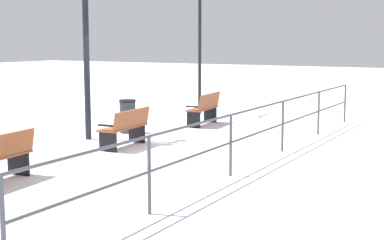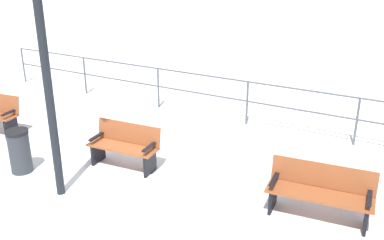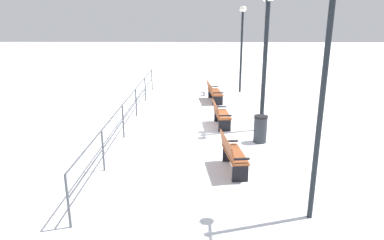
% 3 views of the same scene
% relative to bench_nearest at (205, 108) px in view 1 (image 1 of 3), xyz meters
% --- Properties ---
extents(ground_plane, '(80.00, 80.00, 0.00)m').
position_rel_bench_nearest_xyz_m(ground_plane, '(-0.04, 3.77, -0.48)').
color(ground_plane, white).
rests_on(ground_plane, ground).
extents(bench_nearest, '(0.64, 1.47, 0.90)m').
position_rel_bench_nearest_xyz_m(bench_nearest, '(0.00, 0.00, 0.00)').
color(bench_nearest, brown).
rests_on(bench_nearest, ground).
extents(bench_second, '(0.62, 1.42, 0.85)m').
position_rel_bench_nearest_xyz_m(bench_second, '(-0.06, 3.77, -0.03)').
color(bench_second, brown).
rests_on(bench_second, ground).
extents(lamppost_near, '(0.27, 1.13, 4.45)m').
position_rel_bench_nearest_xyz_m(lamppost_near, '(1.33, -2.12, 2.74)').
color(lamppost_near, black).
rests_on(lamppost_near, ground).
extents(lamppost_middle, '(0.29, 0.89, 4.49)m').
position_rel_bench_nearest_xyz_m(lamppost_middle, '(1.33, 3.38, 2.55)').
color(lamppost_middle, black).
rests_on(lamppost_middle, ground).
extents(waterfront_railing, '(0.05, 12.65, 1.10)m').
position_rel_bench_nearest_xyz_m(waterfront_railing, '(-3.24, 3.77, 0.27)').
color(waterfront_railing, '#4C5156').
rests_on(waterfront_railing, ground).
extents(trash_bin, '(0.42, 0.42, 0.85)m').
position_rel_bench_nearest_xyz_m(trash_bin, '(1.08, 2.14, -0.05)').
color(trash_bin, '#2D3338').
rests_on(trash_bin, ground).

